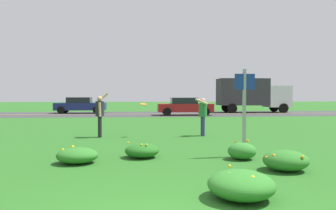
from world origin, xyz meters
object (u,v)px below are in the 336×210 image
Objects in this scene: sign_post_near_path at (244,104)px; person_catcher_green_shirt at (203,113)px; car_red_center_right at (185,106)px; box_truck_white at (252,93)px; car_navy_center_left at (80,105)px; frisbee_orange at (143,104)px; person_thrower_dark_shirt at (100,112)px.

sign_post_near_path reaches higher than person_catcher_green_shirt.
person_catcher_green_shirt is at bearing 93.50° from sign_post_near_path.
sign_post_near_path is 0.54× the size of car_red_center_right.
box_truck_white is at bearing 70.68° from sign_post_near_path.
box_truck_white reaches higher than person_catcher_green_shirt.
car_navy_center_left is 0.67× the size of box_truck_white.
car_red_center_right is at bearing 75.56° from frisbee_orange.
person_thrower_dark_shirt is at bearing -178.50° from person_catcher_green_shirt.
frisbee_orange is 20.24m from box_truck_white.
sign_post_near_path is 0.36× the size of box_truck_white.
sign_post_near_path reaches higher than frisbee_orange.
person_thrower_dark_shirt reaches higher than frisbee_orange.
frisbee_orange is (-2.74, 4.59, -0.15)m from sign_post_near_path.
person_thrower_dark_shirt is at bearing 134.63° from sign_post_near_path.
frisbee_orange is at bearing -104.44° from car_red_center_right.
person_catcher_green_shirt is at bearing -64.99° from car_navy_center_left.
frisbee_orange is 18.23m from car_navy_center_left.
box_truck_white is at bearing 27.77° from car_red_center_right.
person_thrower_dark_shirt is 1.14× the size of person_catcher_green_shirt.
box_truck_white is at bearing 58.97° from frisbee_orange.
box_truck_white is (16.03, 0.00, 1.06)m from car_navy_center_left.
sign_post_near_path is at bearing -92.45° from car_red_center_right.
person_catcher_green_shirt is (-0.28, 4.65, -0.53)m from sign_post_near_path.
sign_post_near_path is 6.40m from person_thrower_dark_shirt.
person_thrower_dark_shirt is 14.72m from car_red_center_right.
car_navy_center_left is 16.06m from box_truck_white.
sign_post_near_path is 23.47m from car_navy_center_left.
box_truck_white reaches higher than frisbee_orange.
sign_post_near_path reaches higher than car_navy_center_left.
box_truck_white is at bearing 65.23° from person_catcher_green_shirt.
person_thrower_dark_shirt is 0.27× the size of box_truck_white.
car_navy_center_left is 9.82m from car_red_center_right.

